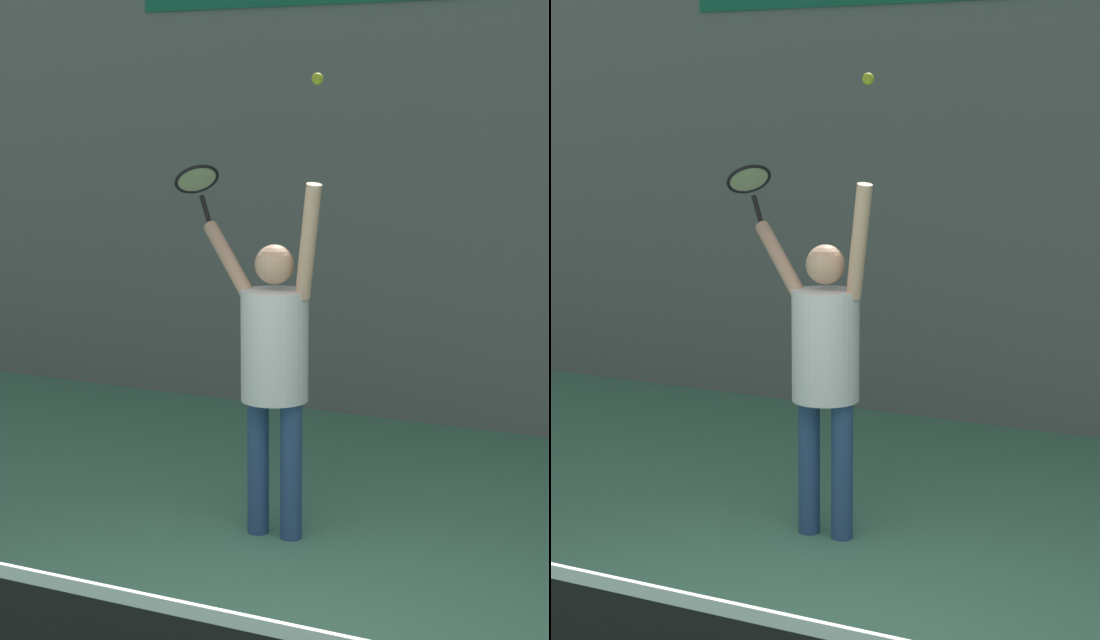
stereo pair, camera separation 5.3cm
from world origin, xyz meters
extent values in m
cube|color=slate|center=(0.00, 4.68, 2.50)|extent=(18.00, 0.10, 5.00)
cube|color=white|center=(0.00, -1.16, 0.93)|extent=(7.19, 0.02, 0.05)
cylinder|color=#2D4C7F|center=(-0.88, 1.78, 0.42)|extent=(0.13, 0.13, 0.84)
cylinder|color=#2D4C7F|center=(-0.66, 1.78, 0.42)|extent=(0.13, 0.13, 0.84)
cylinder|color=white|center=(-0.77, 1.78, 1.17)|extent=(0.40, 0.40, 0.66)
sphere|color=#D8A884|center=(-0.77, 1.78, 1.65)|extent=(0.23, 0.23, 0.23)
cylinder|color=#D8A884|center=(-0.53, 1.74, 1.79)|extent=(0.23, 0.21, 0.68)
cylinder|color=#D8A884|center=(-1.17, 1.97, 1.64)|extent=(0.54, 0.46, 0.42)
cylinder|color=black|center=(-1.45, 2.20, 1.90)|extent=(0.15, 0.14, 0.20)
torus|color=black|center=(-1.58, 2.30, 2.09)|extent=(0.37, 0.38, 0.21)
cylinder|color=beige|center=(-1.58, 2.30, 2.09)|extent=(0.31, 0.32, 0.16)
sphere|color=#CCDB2D|center=(-0.44, 1.65, 2.69)|extent=(0.07, 0.07, 0.07)
camera|label=1|loc=(2.15, -4.19, 2.51)|focal=65.00mm
camera|label=2|loc=(2.20, -4.17, 2.51)|focal=65.00mm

